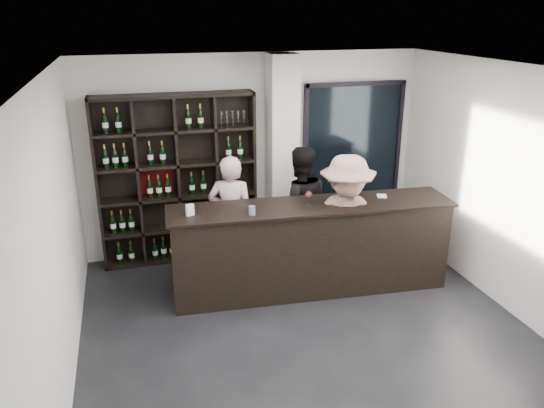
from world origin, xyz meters
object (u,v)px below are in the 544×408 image
object	(u,v)px
taster_pink	(231,217)
taster_black	(299,208)
wine_shelf	(178,180)
tasting_counter	(311,248)
customer	(345,226)

from	to	relation	value
taster_pink	taster_black	bearing A→B (deg)	-159.00
wine_shelf	taster_black	xyz separation A→B (m)	(1.57, -0.72, -0.33)
wine_shelf	tasting_counter	distance (m)	2.14
taster_pink	customer	world-z (taller)	customer
tasting_counter	taster_black	distance (m)	0.74
taster_pink	customer	distance (m)	1.53
tasting_counter	customer	bearing A→B (deg)	-16.32
customer	wine_shelf	bearing A→B (deg)	156.37
wine_shelf	tasting_counter	bearing A→B (deg)	-43.01
taster_black	customer	bearing A→B (deg)	116.61
wine_shelf	customer	bearing A→B (deg)	-39.15
taster_pink	tasting_counter	bearing A→B (deg)	163.35
tasting_counter	taster_black	xyz separation A→B (m)	(0.07, 0.68, 0.28)
wine_shelf	taster_black	size ratio (longest dim) A/B	1.37
wine_shelf	tasting_counter	xyz separation A→B (m)	(1.50, -1.40, -0.61)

